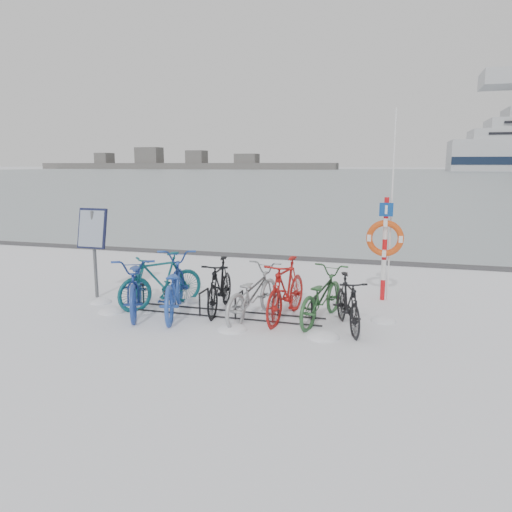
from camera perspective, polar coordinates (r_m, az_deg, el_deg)
name	(u,v)px	position (r m, az deg, el deg)	size (l,w,h in m)	color
ground	(221,314)	(9.76, -3.97, -6.66)	(900.00, 900.00, 0.00)	white
ice_sheet	(392,173)	(163.81, 15.24, 9.10)	(400.00, 298.00, 0.02)	#9BA8AF
quay_edge	(288,258)	(15.27, 3.65, -0.20)	(400.00, 0.25, 0.10)	#3F3F42
bike_rack	(221,305)	(9.71, -3.98, -5.64)	(4.00, 0.48, 0.46)	black
info_board	(93,234)	(11.21, -18.16, 2.42)	(0.65, 0.25, 1.95)	#595B5E
lifebuoy_station	(385,238)	(10.77, 14.55, 1.95)	(0.77, 0.22, 3.99)	red
shoreline	(178,164)	(296.51, -8.96, 10.32)	(180.00, 12.00, 9.50)	#4C4C4C
bike_0	(136,282)	(10.09, -13.50, -2.90)	(0.78, 2.25, 1.18)	navy
bike_1	(161,279)	(10.34, -10.81, -2.59)	(0.53, 1.89, 1.14)	#11555F
bike_2	(173,283)	(9.81, -9.41, -3.11)	(0.79, 2.26, 1.18)	#274FB1
bike_3	(220,284)	(9.86, -4.16, -3.23)	(0.51, 1.80, 1.08)	black
bike_4	(252,291)	(9.37, -0.42, -4.06)	(0.69, 1.99, 1.04)	#92969A
bike_5	(286,288)	(9.38, 3.46, -3.64)	(0.55, 1.96, 1.18)	#A61714
bike_6	(321,294)	(9.33, 7.44, -4.30)	(0.67, 1.93, 1.01)	#2A552D
bike_7	(348,301)	(8.95, 10.47, -5.08)	(0.47, 1.66, 1.00)	black
snow_drifts	(238,317)	(9.55, -2.11, -7.03)	(6.22, 2.12, 0.20)	white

